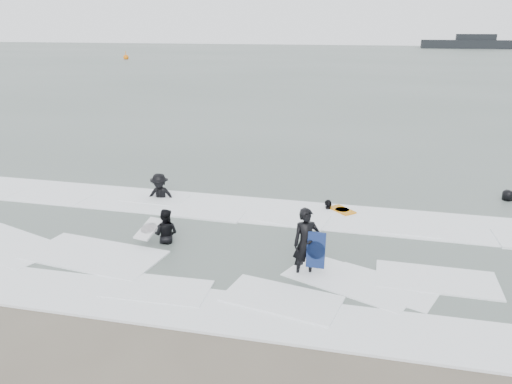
% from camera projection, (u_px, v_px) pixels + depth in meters
% --- Properties ---
extents(ground, '(320.00, 320.00, 0.00)m').
position_uv_depth(ground, '(207.00, 297.00, 12.26)').
color(ground, brown).
rests_on(ground, ground).
extents(sea, '(320.00, 320.00, 0.00)m').
position_uv_depth(sea, '(360.00, 63.00, 85.86)').
color(sea, '#47544C').
rests_on(sea, ground).
extents(surfer_centre, '(0.83, 0.72, 1.93)m').
position_uv_depth(surfer_centre, '(305.00, 276.00, 13.29)').
color(surfer_centre, black).
rests_on(surfer_centre, ground).
extents(surfer_wading, '(0.82, 0.65, 1.66)m').
position_uv_depth(surfer_wading, '(166.00, 243.00, 15.31)').
color(surfer_wading, black).
rests_on(surfer_wading, ground).
extents(surfer_breaker, '(1.29, 0.82, 1.91)m').
position_uv_depth(surfer_breaker, '(160.00, 200.00, 19.04)').
color(surfer_breaker, black).
rests_on(surfer_breaker, ground).
extents(surfer_right_near, '(0.86, 0.96, 1.56)m').
position_uv_depth(surfer_right_near, '(328.00, 210.00, 17.98)').
color(surfer_right_near, black).
rests_on(surfer_right_near, ground).
extents(surfer_right_far, '(0.85, 0.62, 1.61)m').
position_uv_depth(surfer_right_far, '(507.00, 202.00, 18.88)').
color(surfer_right_far, black).
rests_on(surfer_right_far, ground).
extents(surf_foam, '(30.03, 9.06, 0.09)m').
position_uv_depth(surf_foam, '(246.00, 237.00, 15.65)').
color(surf_foam, white).
rests_on(surf_foam, ground).
extents(bodyboards, '(6.29, 5.70, 1.25)m').
position_uv_depth(bodyboards, '(271.00, 227.00, 15.20)').
color(bodyboards, '#101F4D').
rests_on(bodyboards, ground).
extents(buoy, '(1.00, 1.00, 1.65)m').
position_uv_depth(buoy, '(126.00, 57.00, 95.57)').
color(buoy, orange).
rests_on(buoy, ground).
extents(vessel_horizon, '(28.53, 5.09, 3.87)m').
position_uv_depth(vessel_horizon, '(475.00, 43.00, 138.21)').
color(vessel_horizon, black).
rests_on(vessel_horizon, ground).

